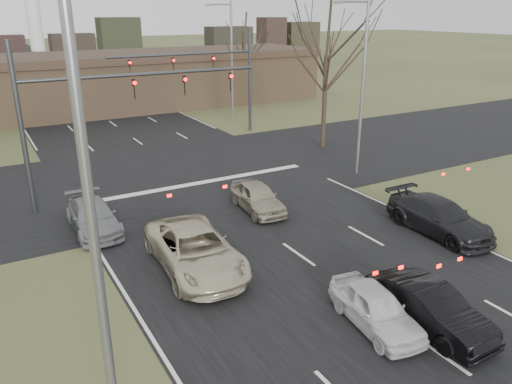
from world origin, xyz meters
TOP-DOWN VIEW (x-y plane):
  - ground at (0.00, 0.00)m, footprint 360.00×360.00m
  - road_main at (0.00, 60.00)m, footprint 14.00×300.00m
  - road_cross at (0.00, 15.00)m, footprint 200.00×14.00m
  - building at (2.00, 38.00)m, footprint 42.40×10.40m
  - mast_arm_near at (-5.23, 13.00)m, footprint 12.12×0.24m
  - mast_arm_far at (6.18, 23.00)m, footprint 11.12×0.24m
  - streetlight_left at (-8.82, -4.00)m, footprint 2.34×0.25m
  - streetlight_right_near at (8.82, 10.00)m, footprint 2.34×0.25m
  - streetlight_right_far at (9.32, 27.00)m, footprint 2.34×0.25m
  - tree_right_near at (11.00, 16.00)m, footprint 6.90×6.90m
  - tree_right_far at (15.00, 35.00)m, footprint 5.40×5.40m
  - car_silver_suv at (-4.00, 3.99)m, footprint 2.98×5.86m
  - car_white_sedan at (-0.66, -2.08)m, footprint 1.97×3.85m
  - car_black_hatch at (0.71, -2.94)m, footprint 1.48×4.22m
  - car_charcoal_sedan at (6.50, 1.72)m, footprint 2.19×5.14m
  - car_grey_ahead at (-6.50, 9.49)m, footprint 1.89×4.53m
  - car_silver_ahead at (0.94, 7.90)m, footprint 2.03×4.18m

SIDE VIEW (x-z plane):
  - ground at x=0.00m, z-range 0.00..0.00m
  - road_main at x=0.00m, z-range 0.00..0.02m
  - road_cross at x=0.00m, z-range 0.00..0.03m
  - car_white_sedan at x=-0.66m, z-range 0.00..1.26m
  - car_grey_ahead at x=-6.50m, z-range 0.00..1.31m
  - car_silver_ahead at x=0.94m, z-range 0.00..1.37m
  - car_black_hatch at x=0.71m, z-range 0.00..1.39m
  - car_charcoal_sedan at x=6.50m, z-range 0.00..1.48m
  - car_silver_suv at x=-4.00m, z-range 0.00..1.59m
  - building at x=2.00m, z-range 0.02..5.32m
  - mast_arm_far at x=6.18m, z-range 1.02..9.02m
  - mast_arm_near at x=-5.23m, z-range 1.07..9.07m
  - streetlight_left at x=-8.82m, z-range 0.59..10.59m
  - streetlight_right_near at x=8.82m, z-range 0.59..10.59m
  - streetlight_right_far at x=9.32m, z-range 0.59..10.59m
  - tree_right_far at x=15.00m, z-range 2.46..11.46m
  - tree_right_near at x=11.00m, z-range 3.15..14.65m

